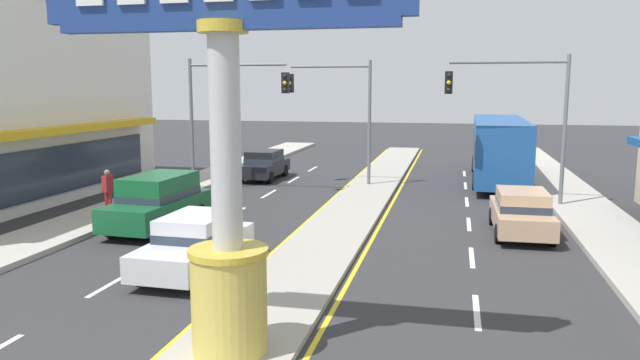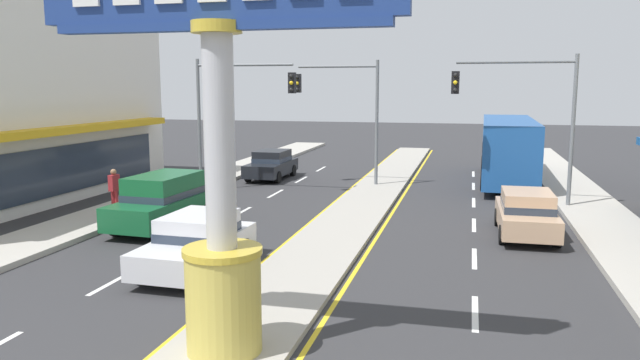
{
  "view_description": "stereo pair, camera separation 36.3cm",
  "coord_description": "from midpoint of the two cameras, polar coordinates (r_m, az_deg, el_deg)",
  "views": [
    {
      "loc": [
        3.87,
        -3.97,
        4.92
      ],
      "look_at": [
        0.6,
        10.64,
        2.6
      ],
      "focal_mm": 33.86,
      "sensor_mm": 36.0,
      "label": 1
    },
    {
      "loc": [
        4.23,
        -3.89,
        4.92
      ],
      "look_at": [
        0.6,
        10.64,
        2.6
      ],
      "focal_mm": 33.86,
      "sensor_mm": 36.0,
      "label": 2
    }
  ],
  "objects": [
    {
      "name": "lane_markings",
      "position": [
        21.54,
        1.46,
        -4.39
      ],
      "size": [
        9.09,
        52.0,
        0.01
      ],
      "color": "silver",
      "rests_on": "ground"
    },
    {
      "name": "sedan_near_left_lane",
      "position": [
        21.19,
        18.03,
        -2.88
      ],
      "size": [
        1.88,
        4.32,
        1.53
      ],
      "color": "tan",
      "rests_on": "ground"
    },
    {
      "name": "traffic_light_right_side",
      "position": [
        25.83,
        18.01,
        6.88
      ],
      "size": [
        4.86,
        0.46,
        6.2
      ],
      "color": "slate",
      "rests_on": "ground"
    },
    {
      "name": "pedestrian_near_kerb",
      "position": [
        23.73,
        -19.82,
        -0.85
      ],
      "size": [
        0.28,
        0.43,
        1.72
      ],
      "color": "maroon",
      "rests_on": "sidewalk_left"
    },
    {
      "name": "district_sign",
      "position": [
        10.64,
        -9.85,
        1.6
      ],
      "size": [
        6.52,
        1.44,
        7.33
      ],
      "color": "gold",
      "rests_on": "median_strip"
    },
    {
      "name": "bus_far_right_lane",
      "position": [
        32.71,
        16.24,
        3.1
      ],
      "size": [
        2.74,
        11.25,
        3.26
      ],
      "color": "#1E5199",
      "rests_on": "ground"
    },
    {
      "name": "sedan_near_right_lane",
      "position": [
        32.59,
        -5.66,
        1.48
      ],
      "size": [
        1.87,
        4.32,
        1.53
      ],
      "color": "black",
      "rests_on": "ground"
    },
    {
      "name": "median_strip",
      "position": [
        22.82,
        2.13,
        -3.47
      ],
      "size": [
        2.35,
        52.0,
        0.14
      ],
      "primitive_type": "cube",
      "color": "#A39E93",
      "rests_on": "ground"
    },
    {
      "name": "sidewalk_left",
      "position": [
        24.34,
        -20.3,
        -3.2
      ],
      "size": [
        2.56,
        60.0,
        0.18
      ],
      "primitive_type": "cube",
      "color": "#ADA89E",
      "rests_on": "ground"
    },
    {
      "name": "sidewalk_right",
      "position": [
        21.11,
        26.1,
        -5.34
      ],
      "size": [
        2.56,
        60.0,
        0.18
      ],
      "primitive_type": "cube",
      "color": "#ADA89E",
      "rests_on": "ground"
    },
    {
      "name": "traffic_light_left_side",
      "position": [
        28.2,
        -9.22,
        7.32
      ],
      "size": [
        4.86,
        0.46,
        6.2
      ],
      "color": "slate",
      "rests_on": "ground"
    },
    {
      "name": "sedan_mid_left_lane",
      "position": [
        16.62,
        -12.3,
        -5.8
      ],
      "size": [
        1.94,
        4.35,
        1.53
      ],
      "color": "silver",
      "rests_on": "ground"
    },
    {
      "name": "suv_far_left_oncoming",
      "position": [
        21.74,
        -15.52,
        -1.95
      ],
      "size": [
        2.15,
        4.69,
        1.9
      ],
      "color": "#14562D",
      "rests_on": "ground"
    },
    {
      "name": "traffic_light_median_far",
      "position": [
        29.88,
        1.48,
        7.41
      ],
      "size": [
        4.2,
        0.46,
        6.2
      ],
      "color": "slate",
      "rests_on": "ground"
    }
  ]
}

